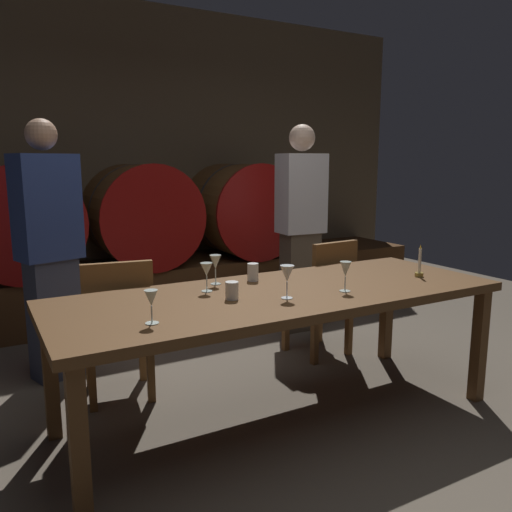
# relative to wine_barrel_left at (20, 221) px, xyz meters

# --- Properties ---
(ground_plane) EXTENTS (8.63, 8.63, 0.00)m
(ground_plane) POSITION_rel_wine_barrel_left_xyz_m (1.07, -2.62, -0.95)
(ground_plane) COLOR brown
(back_wall) EXTENTS (6.64, 0.24, 2.99)m
(back_wall) POSITION_rel_wine_barrel_left_xyz_m (1.07, 0.55, 0.55)
(back_wall) COLOR brown
(back_wall) RESTS_ON ground
(barrel_shelf) EXTENTS (5.98, 0.90, 0.48)m
(barrel_shelf) POSITION_rel_wine_barrel_left_xyz_m (1.07, 0.00, -0.71)
(barrel_shelf) COLOR #4C2D16
(barrel_shelf) RESTS_ON ground
(wine_barrel_left) EXTENTS (0.96, 0.95, 0.96)m
(wine_barrel_left) POSITION_rel_wine_barrel_left_xyz_m (0.00, 0.00, 0.00)
(wine_barrel_left) COLOR brown
(wine_barrel_left) RESTS_ON barrel_shelf
(wine_barrel_center) EXTENTS (0.96, 0.95, 0.96)m
(wine_barrel_center) POSITION_rel_wine_barrel_left_xyz_m (1.04, 0.00, 0.00)
(wine_barrel_center) COLOR brown
(wine_barrel_center) RESTS_ON barrel_shelf
(wine_barrel_right) EXTENTS (0.96, 0.95, 0.96)m
(wine_barrel_right) POSITION_rel_wine_barrel_left_xyz_m (2.11, 0.00, 0.00)
(wine_barrel_right) COLOR brown
(wine_barrel_right) RESTS_ON barrel_shelf
(dining_table) EXTENTS (2.49, 0.91, 0.75)m
(dining_table) POSITION_rel_wine_barrel_left_xyz_m (1.10, -2.46, -0.27)
(dining_table) COLOR brown
(dining_table) RESTS_ON ground
(chair_left) EXTENTS (0.45, 0.45, 0.88)m
(chair_left) POSITION_rel_wine_barrel_left_xyz_m (0.36, -1.80, -0.46)
(chair_left) COLOR brown
(chair_left) RESTS_ON ground
(chair_right) EXTENTS (0.44, 0.44, 0.88)m
(chair_right) POSITION_rel_wine_barrel_left_xyz_m (1.89, -1.80, -0.46)
(chair_right) COLOR brown
(chair_right) RESTS_ON ground
(guest_left) EXTENTS (0.44, 0.35, 1.71)m
(guest_left) POSITION_rel_wine_barrel_left_xyz_m (0.07, -1.24, -0.07)
(guest_left) COLOR #33384C
(guest_left) RESTS_ON ground
(guest_right) EXTENTS (0.39, 0.26, 1.75)m
(guest_right) POSITION_rel_wine_barrel_left_xyz_m (2.08, -1.19, -0.05)
(guest_right) COLOR brown
(guest_right) RESTS_ON ground
(candle_center) EXTENTS (0.05, 0.05, 0.20)m
(candle_center) POSITION_rel_wine_barrel_left_xyz_m (2.03, -2.57, -0.15)
(candle_center) COLOR olive
(candle_center) RESTS_ON dining_table
(wine_glass_far_left) EXTENTS (0.06, 0.06, 0.15)m
(wine_glass_far_left) POSITION_rel_wine_barrel_left_xyz_m (0.30, -2.68, -0.10)
(wine_glass_far_left) COLOR silver
(wine_glass_far_left) RESTS_ON dining_table
(wine_glass_left) EXTENTS (0.07, 0.07, 0.16)m
(wine_glass_left) POSITION_rel_wine_barrel_left_xyz_m (0.73, -2.28, -0.09)
(wine_glass_left) COLOR silver
(wine_glass_left) RESTS_ON dining_table
(wine_glass_center) EXTENTS (0.07, 0.07, 0.17)m
(wine_glass_center) POSITION_rel_wine_barrel_left_xyz_m (0.85, -2.15, -0.08)
(wine_glass_center) COLOR silver
(wine_glass_center) RESTS_ON dining_table
(wine_glass_right) EXTENTS (0.07, 0.07, 0.17)m
(wine_glass_right) POSITION_rel_wine_barrel_left_xyz_m (1.04, -2.61, -0.08)
(wine_glass_right) COLOR white
(wine_glass_right) RESTS_ON dining_table
(wine_glass_far_right) EXTENTS (0.06, 0.06, 0.17)m
(wine_glass_far_right) POSITION_rel_wine_barrel_left_xyz_m (1.39, -2.64, -0.09)
(wine_glass_far_right) COLOR silver
(wine_glass_far_right) RESTS_ON dining_table
(cup_left) EXTENTS (0.07, 0.07, 0.09)m
(cup_left) POSITION_rel_wine_barrel_left_xyz_m (0.78, -2.49, -0.16)
(cup_left) COLOR white
(cup_left) RESTS_ON dining_table
(cup_right) EXTENTS (0.07, 0.07, 0.10)m
(cup_right) POSITION_rel_wine_barrel_left_xyz_m (1.08, -2.17, -0.15)
(cup_right) COLOR white
(cup_right) RESTS_ON dining_table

